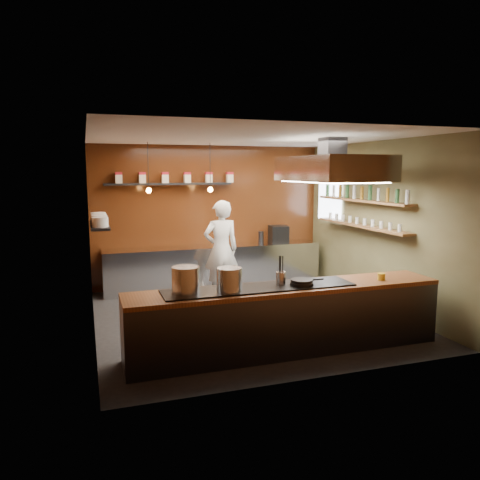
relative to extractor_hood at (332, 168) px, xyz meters
name	(u,v)px	position (x,y,z in m)	size (l,w,h in m)	color
floor	(248,317)	(-1.30, 0.40, -2.51)	(5.00, 5.00, 0.00)	black
back_wall	(210,216)	(-1.30, 2.90, -1.01)	(5.00, 5.00, 0.00)	#3D170B
left_wall	(90,236)	(-3.80, 0.40, -1.01)	(5.00, 5.00, 0.00)	#3D170B
right_wall	(378,224)	(1.20, 0.40, -1.01)	(5.00, 5.00, 0.00)	brown
ceiling	(249,137)	(-1.30, 0.40, 0.49)	(5.00, 5.00, 0.00)	silver
window_pane	(330,197)	(1.15, 2.10, -0.61)	(1.00, 1.00, 0.00)	white
prep_counter	(215,267)	(-1.30, 2.57, -2.06)	(4.60, 0.65, 0.90)	silver
pass_counter	(287,318)	(-1.30, -1.20, -2.04)	(4.40, 0.72, 0.94)	#38383D
tin_shelf	(169,184)	(-2.20, 2.76, -0.31)	(2.60, 0.26, 0.04)	black
plate_shelf	(99,225)	(-3.64, 1.40, -0.96)	(0.30, 1.40, 0.04)	black
bottle_shelf_upper	(362,200)	(1.04, 0.70, -0.59)	(0.26, 2.80, 0.04)	brown
bottle_shelf_lower	(361,226)	(1.04, 0.70, -1.06)	(0.26, 2.80, 0.04)	brown
extractor_hood	(332,168)	(0.00, 0.00, 0.00)	(1.20, 2.00, 0.72)	#38383D
pendant_left	(149,188)	(-2.70, 2.10, -0.35)	(0.10, 0.10, 0.95)	black
pendant_right	(210,187)	(-1.50, 2.10, -0.35)	(0.10, 0.10, 0.95)	black
storage_tins	(176,177)	(-2.05, 2.76, -0.17)	(2.43, 0.13, 0.22)	beige
plate_stacks	(99,219)	(-3.64, 1.40, -0.86)	(0.26, 1.16, 0.16)	silver
bottles	(362,193)	(1.04, 0.70, -0.45)	(0.06, 2.66, 0.24)	silver
wine_glasses	(361,221)	(1.04, 0.70, -0.97)	(0.07, 2.37, 0.13)	silver
stockpot_large	(186,280)	(-2.70, -1.20, -1.40)	(0.35, 0.35, 0.34)	silver
stockpot_small	(229,280)	(-2.15, -1.28, -1.41)	(0.33, 0.33, 0.31)	#B6B8BD
utensil_crock	(281,278)	(-1.38, -1.15, -1.48)	(0.13, 0.13, 0.17)	silver
frying_pan	(302,282)	(-1.13, -1.28, -1.53)	(0.49, 0.32, 0.08)	black
butter_jar	(381,277)	(0.12, -1.29, -1.54)	(0.11, 0.11, 0.10)	gold
espresso_machine	(279,234)	(0.14, 2.51, -1.41)	(0.38, 0.36, 0.38)	black
chef	(221,249)	(-1.39, 1.76, -1.55)	(0.70, 0.46, 1.91)	white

